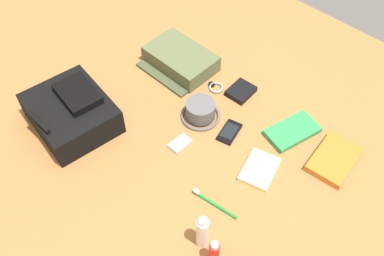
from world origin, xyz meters
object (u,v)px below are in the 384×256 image
wallet (241,91)px  travel_guidebook (292,131)px  cell_phone (229,132)px  toothbrush (212,202)px  notepad (260,169)px  sunscreen_spray (214,252)px  toothpaste_tube (202,232)px  toiletry_pouch (180,60)px  wristwatch (216,87)px  paperback_novel (334,160)px  media_player (181,144)px  backpack (72,112)px  bucket_hat (201,111)px

wallet → travel_guidebook: bearing=171.4°
travel_guidebook → cell_phone: (0.17, 0.17, -0.00)m
toothbrush → notepad: 0.22m
sunscreen_spray → toothpaste_tube: size_ratio=0.73×
toiletry_pouch → cell_phone: toiletry_pouch is taller
wristwatch → cell_phone: bearing=144.5°
paperback_novel → media_player: (0.46, 0.33, -0.01)m
media_player → wristwatch: bearing=-71.6°
backpack → toiletry_pouch: 0.52m
backpack → media_player: 0.43m
wristwatch → notepad: 0.44m
bucket_hat → travel_guidebook: 0.36m
cell_phone → media_player: cell_phone is taller
wallet → notepad: (-0.29, 0.25, -0.00)m
wristwatch → toiletry_pouch: bearing=2.2°
media_player → notepad: bearing=-158.2°
bucket_hat → notepad: (-0.33, 0.04, -0.02)m
bucket_hat → paperback_novel: size_ratio=0.73×
paperback_novel → wristwatch: 0.56m
backpack → media_player: (-0.37, -0.21, -0.06)m
wallet → wristwatch: bearing=24.3°
toothpaste_tube → wallet: toothpaste_tube is taller
toiletry_pouch → backpack: bearing=82.5°
bucket_hat → wristwatch: bearing=-68.8°
travel_guidebook → cell_phone: bearing=44.1°
toothpaste_tube → wallet: size_ratio=1.40×
notepad → cell_phone: bearing=-32.0°
backpack → bucket_hat: bearing=-132.3°
backpack → toothpaste_tube: toothpaste_tube is taller
toiletry_pouch → toothpaste_tube: toothpaste_tube is taller
wallet → notepad: bearing=136.3°
wristwatch → toothbrush: bearing=130.6°
toothpaste_tube → wallet: (0.33, -0.59, -0.06)m
toothbrush → notepad: toothbrush is taller
toothpaste_tube → wristwatch: bearing=-51.6°
paperback_novel → cell_phone: paperback_novel is taller
toiletry_pouch → toothpaste_tube: bearing=139.9°
toothbrush → travel_guidebook: bearing=-92.3°
paperback_novel → travel_guidebook: 0.19m
cell_phone → notepad: notepad is taller
notepad → backpack: bearing=10.4°
bucket_hat → toothbrush: bucket_hat is taller
toiletry_pouch → notepad: size_ratio=1.98×
backpack → toothbrush: backpack is taller
sunscreen_spray → cell_phone: sunscreen_spray is taller
toiletry_pouch → travel_guidebook: (-0.58, -0.03, -0.03)m
toothbrush → wallet: bearing=-60.8°
paperback_novel → wristwatch: paperback_novel is taller
bucket_hat → toiletry_pouch: bearing=-29.6°
bucket_hat → toothpaste_tube: (-0.36, 0.38, 0.04)m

